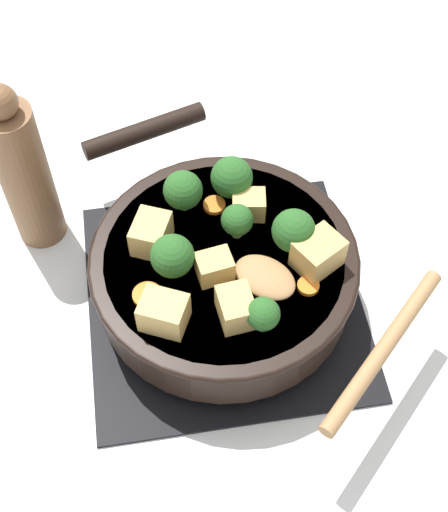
# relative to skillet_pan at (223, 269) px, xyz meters

# --- Properties ---
(ground_plane) EXTENTS (2.40, 2.40, 0.00)m
(ground_plane) POSITION_rel_skillet_pan_xyz_m (-0.00, 0.00, -0.06)
(ground_plane) COLOR silver
(front_burner_grate) EXTENTS (0.31, 0.31, 0.03)m
(front_burner_grate) POSITION_rel_skillet_pan_xyz_m (-0.00, 0.00, -0.05)
(front_burner_grate) COLOR black
(front_burner_grate) RESTS_ON ground_plane
(skillet_pan) EXTENTS (0.29, 0.39, 0.06)m
(skillet_pan) POSITION_rel_skillet_pan_xyz_m (0.00, 0.00, 0.00)
(skillet_pan) COLOR black
(skillet_pan) RESTS_ON front_burner_grate
(wooden_spoon) EXTENTS (0.22, 0.22, 0.02)m
(wooden_spoon) POSITION_rel_skillet_pan_xyz_m (-0.09, 0.09, 0.03)
(wooden_spoon) COLOR #A87A4C
(wooden_spoon) RESTS_ON skillet_pan
(tofu_cube_center_large) EXTENTS (0.04, 0.03, 0.03)m
(tofu_cube_center_large) POSITION_rel_skillet_pan_xyz_m (-0.04, -0.05, 0.04)
(tofu_cube_center_large) COLOR tan
(tofu_cube_center_large) RESTS_ON skillet_pan
(tofu_cube_near_handle) EXTENTS (0.05, 0.05, 0.04)m
(tofu_cube_near_handle) POSITION_rel_skillet_pan_xyz_m (0.07, -0.03, 0.04)
(tofu_cube_near_handle) COLOR tan
(tofu_cube_near_handle) RESTS_ON skillet_pan
(tofu_cube_east_chunk) EXTENTS (0.06, 0.05, 0.04)m
(tofu_cube_east_chunk) POSITION_rel_skillet_pan_xyz_m (0.07, 0.07, 0.04)
(tofu_cube_east_chunk) COLOR tan
(tofu_cube_east_chunk) RESTS_ON skillet_pan
(tofu_cube_west_chunk) EXTENTS (0.04, 0.03, 0.03)m
(tofu_cube_west_chunk) POSITION_rel_skillet_pan_xyz_m (0.01, 0.02, 0.04)
(tofu_cube_west_chunk) COLOR tan
(tofu_cube_west_chunk) RESTS_ON skillet_pan
(tofu_cube_back_piece) EXTENTS (0.06, 0.06, 0.04)m
(tofu_cube_back_piece) POSITION_rel_skillet_pan_xyz_m (-0.09, 0.03, 0.05)
(tofu_cube_back_piece) COLOR tan
(tofu_cube_back_piece) RESTS_ON skillet_pan
(tofu_cube_front_piece) EXTENTS (0.04, 0.04, 0.03)m
(tofu_cube_front_piece) POSITION_rel_skillet_pan_xyz_m (0.00, 0.08, 0.04)
(tofu_cube_front_piece) COLOR tan
(tofu_cube_front_piece) RESTS_ON skillet_pan
(broccoli_floret_near_spoon) EXTENTS (0.04, 0.04, 0.05)m
(broccoli_floret_near_spoon) POSITION_rel_skillet_pan_xyz_m (0.03, -0.07, 0.05)
(broccoli_floret_near_spoon) COLOR #709956
(broccoli_floret_near_spoon) RESTS_ON skillet_pan
(broccoli_floret_center_top) EXTENTS (0.03, 0.03, 0.04)m
(broccoli_floret_center_top) POSITION_rel_skillet_pan_xyz_m (-0.02, 0.09, 0.05)
(broccoli_floret_center_top) COLOR #709956
(broccoli_floret_center_top) RESTS_ON skillet_pan
(broccoli_floret_east_rim) EXTENTS (0.05, 0.05, 0.05)m
(broccoli_floret_east_rim) POSITION_rel_skillet_pan_xyz_m (0.05, 0.01, 0.06)
(broccoli_floret_east_rim) COLOR #709956
(broccoli_floret_east_rim) RESTS_ON skillet_pan
(broccoli_floret_west_rim) EXTENTS (0.05, 0.05, 0.05)m
(broccoli_floret_west_rim) POSITION_rel_skillet_pan_xyz_m (-0.02, -0.08, 0.06)
(broccoli_floret_west_rim) COLOR #709956
(broccoli_floret_west_rim) RESTS_ON skillet_pan
(broccoli_floret_north_edge) EXTENTS (0.03, 0.03, 0.04)m
(broccoli_floret_north_edge) POSITION_rel_skillet_pan_xyz_m (-0.02, -0.02, 0.05)
(broccoli_floret_north_edge) COLOR #709956
(broccoli_floret_north_edge) RESTS_ON skillet_pan
(broccoli_floret_south_cluster) EXTENTS (0.05, 0.05, 0.05)m
(broccoli_floret_south_cluster) POSITION_rel_skillet_pan_xyz_m (-0.07, 0.00, 0.06)
(broccoli_floret_south_cluster) COLOR #709956
(broccoli_floret_south_cluster) RESTS_ON skillet_pan
(carrot_slice_orange_thin) EXTENTS (0.02, 0.02, 0.01)m
(carrot_slice_orange_thin) POSITION_rel_skillet_pan_xyz_m (-0.00, -0.07, 0.03)
(carrot_slice_orange_thin) COLOR orange
(carrot_slice_orange_thin) RESTS_ON skillet_pan
(carrot_slice_near_center) EXTENTS (0.03, 0.03, 0.01)m
(carrot_slice_near_center) POSITION_rel_skillet_pan_xyz_m (0.08, 0.04, 0.03)
(carrot_slice_near_center) COLOR orange
(carrot_slice_near_center) RESTS_ON skillet_pan
(carrot_slice_edge_slice) EXTENTS (0.02, 0.02, 0.01)m
(carrot_slice_edge_slice) POSITION_rel_skillet_pan_xyz_m (-0.08, 0.05, 0.03)
(carrot_slice_edge_slice) COLOR orange
(carrot_slice_edge_slice) RESTS_ON skillet_pan
(pepper_mill) EXTENTS (0.06, 0.06, 0.23)m
(pepper_mill) POSITION_rel_skillet_pan_xyz_m (0.20, -0.13, 0.05)
(pepper_mill) COLOR brown
(pepper_mill) RESTS_ON ground_plane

